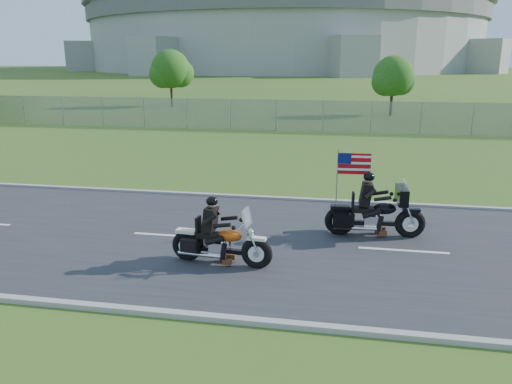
# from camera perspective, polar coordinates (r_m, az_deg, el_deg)

# --- Properties ---
(ground) EXTENTS (420.00, 420.00, 0.00)m
(ground) POSITION_cam_1_polar(r_m,az_deg,el_deg) (13.15, -1.17, -5.72)
(ground) COLOR #264616
(ground) RESTS_ON ground
(road) EXTENTS (120.00, 8.00, 0.04)m
(road) POSITION_cam_1_polar(r_m,az_deg,el_deg) (13.14, -1.17, -5.64)
(road) COLOR #28282B
(road) RESTS_ON ground
(curb_north) EXTENTS (120.00, 0.18, 0.12)m
(curb_north) POSITION_cam_1_polar(r_m,az_deg,el_deg) (16.92, 1.51, -0.70)
(curb_north) COLOR #9E9B93
(curb_north) RESTS_ON ground
(curb_south) EXTENTS (120.00, 0.18, 0.12)m
(curb_south) POSITION_cam_1_polar(r_m,az_deg,el_deg) (9.56, -6.08, -14.02)
(curb_south) COLOR #9E9B93
(curb_south) RESTS_ON ground
(fence) EXTENTS (60.00, 0.03, 2.00)m
(fence) POSITION_cam_1_polar(r_m,az_deg,el_deg) (33.09, -2.91, 8.86)
(fence) COLOR gray
(fence) RESTS_ON ground
(stadium) EXTENTS (140.40, 140.40, 29.20)m
(stadium) POSITION_cam_1_polar(r_m,az_deg,el_deg) (183.73, 3.31, 18.71)
(stadium) COLOR #A3A099
(stadium) RESTS_ON ground
(tree_fence_near) EXTENTS (3.52, 3.28, 4.75)m
(tree_fence_near) POSITION_cam_1_polar(r_m,az_deg,el_deg) (42.26, 15.44, 12.43)
(tree_fence_near) COLOR #382316
(tree_fence_near) RESTS_ON ground
(tree_fence_mid) EXTENTS (3.96, 3.69, 5.30)m
(tree_fence_mid) POSITION_cam_1_polar(r_m,az_deg,el_deg) (48.92, -9.67, 13.47)
(tree_fence_mid) COLOR #382316
(tree_fence_mid) RESTS_ON ground
(motorcycle_lead) EXTENTS (2.47, 0.74, 1.66)m
(motorcycle_lead) POSITION_cam_1_polar(r_m,az_deg,el_deg) (11.63, -4.20, -5.88)
(motorcycle_lead) COLOR black
(motorcycle_lead) RESTS_ON ground
(motorcycle_follow) EXTENTS (2.67, 0.88, 2.22)m
(motorcycle_follow) POSITION_cam_1_polar(r_m,az_deg,el_deg) (13.70, 13.41, -2.58)
(motorcycle_follow) COLOR black
(motorcycle_follow) RESTS_ON ground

